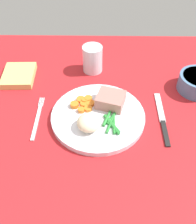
# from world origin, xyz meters

# --- Properties ---
(dining_table) EXTENTS (1.20, 0.90, 0.02)m
(dining_table) POSITION_xyz_m (0.00, 0.00, 0.01)
(dining_table) COLOR red
(dining_table) RESTS_ON ground
(dinner_plate) EXTENTS (0.27, 0.27, 0.02)m
(dinner_plate) POSITION_xyz_m (0.04, -0.01, 0.03)
(dinner_plate) COLOR white
(dinner_plate) RESTS_ON dining_table
(meat_portion) EXTENTS (0.09, 0.09, 0.04)m
(meat_portion) POSITION_xyz_m (0.08, 0.03, 0.05)
(meat_portion) COLOR #B2756B
(meat_portion) RESTS_ON dinner_plate
(mashed_potatoes) EXTENTS (0.06, 0.06, 0.04)m
(mashed_potatoes) POSITION_xyz_m (0.02, -0.06, 0.05)
(mashed_potatoes) COLOR beige
(mashed_potatoes) RESTS_ON dinner_plate
(carrot_slices) EXTENTS (0.07, 0.07, 0.01)m
(carrot_slices) POSITION_xyz_m (-0.00, 0.03, 0.04)
(carrot_slices) COLOR orange
(carrot_slices) RESTS_ON dinner_plate
(green_beans) EXTENTS (0.05, 0.10, 0.01)m
(green_beans) POSITION_xyz_m (0.08, -0.04, 0.04)
(green_beans) COLOR #2D8C38
(green_beans) RESTS_ON dinner_plate
(fork) EXTENTS (0.01, 0.17, 0.00)m
(fork) POSITION_xyz_m (-0.13, -0.01, 0.02)
(fork) COLOR silver
(fork) RESTS_ON dining_table
(knife) EXTENTS (0.02, 0.21, 0.01)m
(knife) POSITION_xyz_m (0.22, -0.01, 0.02)
(knife) COLOR black
(knife) RESTS_ON dining_table
(water_glass) EXTENTS (0.07, 0.07, 0.09)m
(water_glass) POSITION_xyz_m (0.02, 0.22, 0.06)
(water_glass) COLOR silver
(water_glass) RESTS_ON dining_table
(napkin) EXTENTS (0.11, 0.13, 0.02)m
(napkin) POSITION_xyz_m (-0.23, 0.17, 0.03)
(napkin) COLOR #DBBC6B
(napkin) RESTS_ON dining_table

